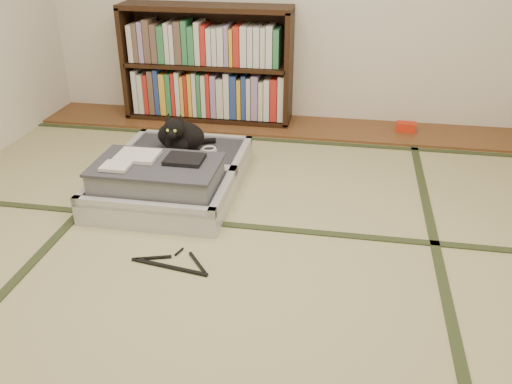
# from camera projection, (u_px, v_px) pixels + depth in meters

# --- Properties ---
(floor) EXTENTS (4.50, 4.50, 0.00)m
(floor) POSITION_uv_depth(u_px,v_px,m) (234.00, 268.00, 2.66)
(floor) COLOR tan
(floor) RESTS_ON ground
(wood_strip) EXTENTS (4.00, 0.50, 0.02)m
(wood_strip) POSITION_uv_depth(u_px,v_px,m) (285.00, 126.00, 4.41)
(wood_strip) COLOR brown
(wood_strip) RESTS_ON ground
(red_item) EXTENTS (0.15, 0.10, 0.07)m
(red_item) POSITION_uv_depth(u_px,v_px,m) (406.00, 127.00, 4.26)
(red_item) COLOR red
(red_item) RESTS_ON wood_strip
(tatami_borders) EXTENTS (4.00, 4.50, 0.01)m
(tatami_borders) POSITION_uv_depth(u_px,v_px,m) (252.00, 218.00, 3.09)
(tatami_borders) COLOR #2D381E
(tatami_borders) RESTS_ON ground
(bookcase) EXTENTS (1.36, 0.31, 0.92)m
(bookcase) POSITION_uv_depth(u_px,v_px,m) (207.00, 67.00, 4.37)
(bookcase) COLOR black
(bookcase) RESTS_ON wood_strip
(suitcase) EXTENTS (0.81, 1.08, 0.32)m
(suitcase) POSITION_uv_depth(u_px,v_px,m) (171.00, 176.00, 3.34)
(suitcase) COLOR silver
(suitcase) RESTS_ON floor
(cat) EXTENTS (0.36, 0.36, 0.29)m
(cat) POSITION_uv_depth(u_px,v_px,m) (180.00, 136.00, 3.52)
(cat) COLOR black
(cat) RESTS_ON suitcase
(cable_coil) EXTENTS (0.11, 0.11, 0.03)m
(cable_coil) POSITION_uv_depth(u_px,v_px,m) (209.00, 150.00, 3.57)
(cable_coil) COLOR white
(cable_coil) RESTS_ON suitcase
(hanger) EXTENTS (0.41, 0.22, 0.01)m
(hanger) POSITION_uv_depth(u_px,v_px,m) (173.00, 263.00, 2.68)
(hanger) COLOR black
(hanger) RESTS_ON floor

